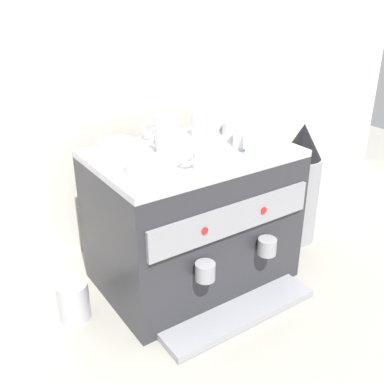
{
  "coord_description": "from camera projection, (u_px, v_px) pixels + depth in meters",
  "views": [
    {
      "loc": [
        -0.71,
        -1.05,
        0.91
      ],
      "look_at": [
        0.0,
        0.0,
        0.31
      ],
      "focal_mm": 42.32,
      "sensor_mm": 36.0,
      "label": 1
    }
  ],
  "objects": [
    {
      "name": "ground_plane",
      "position": [
        192.0,
        275.0,
        1.53
      ],
      "size": [
        4.0,
        4.0,
        0.0
      ],
      "primitive_type": "plane",
      "color": "#9E998E"
    },
    {
      "name": "tiled_backsplash_wall",
      "position": [
        134.0,
        117.0,
        1.62
      ],
      "size": [
        2.8,
        0.03,
        0.93
      ],
      "primitive_type": "cube",
      "color": "silver",
      "rests_on": "ground_plane"
    },
    {
      "name": "espresso_machine",
      "position": [
        193.0,
        218.0,
        1.44
      ],
      "size": [
        0.59,
        0.51,
        0.45
      ],
      "color": "#2D2D33",
      "rests_on": "ground_plane"
    },
    {
      "name": "ceramic_cup_0",
      "position": [
        245.0,
        136.0,
        1.36
      ],
      "size": [
        0.09,
        0.1,
        0.07
      ],
      "color": "silver",
      "rests_on": "espresso_machine"
    },
    {
      "name": "ceramic_cup_1",
      "position": [
        214.0,
        118.0,
        1.52
      ],
      "size": [
        0.1,
        0.07,
        0.07
      ],
      "color": "silver",
      "rests_on": "espresso_machine"
    },
    {
      "name": "ceramic_cup_2",
      "position": [
        166.0,
        141.0,
        1.3
      ],
      "size": [
        0.06,
        0.1,
        0.08
      ],
      "color": "silver",
      "rests_on": "espresso_machine"
    },
    {
      "name": "ceramic_cup_3",
      "position": [
        165.0,
        128.0,
        1.42
      ],
      "size": [
        0.11,
        0.08,
        0.08
      ],
      "color": "silver",
      "rests_on": "espresso_machine"
    },
    {
      "name": "ceramic_cup_4",
      "position": [
        202.0,
        125.0,
        1.46
      ],
      "size": [
        0.09,
        0.1,
        0.07
      ],
      "color": "silver",
      "rests_on": "espresso_machine"
    },
    {
      "name": "ceramic_cup_5",
      "position": [
        203.0,
        156.0,
        1.2
      ],
      "size": [
        0.1,
        0.06,
        0.07
      ],
      "color": "silver",
      "rests_on": "espresso_machine"
    },
    {
      "name": "ceramic_bowl_0",
      "position": [
        147.0,
        166.0,
        1.19
      ],
      "size": [
        0.12,
        0.12,
        0.03
      ],
      "color": "beige",
      "rests_on": "espresso_machine"
    },
    {
      "name": "ceramic_bowl_1",
      "position": [
        117.0,
        147.0,
        1.32
      ],
      "size": [
        0.11,
        0.11,
        0.04
      ],
      "color": "beige",
      "rests_on": "espresso_machine"
    },
    {
      "name": "ceramic_bowl_2",
      "position": [
        238.0,
        128.0,
        1.47
      ],
      "size": [
        0.1,
        0.1,
        0.04
      ],
      "color": "beige",
      "rests_on": "espresso_machine"
    },
    {
      "name": "coffee_grinder",
      "position": [
        298.0,
        186.0,
        1.67
      ],
      "size": [
        0.16,
        0.16,
        0.46
      ],
      "color": "#939399",
      "rests_on": "ground_plane"
    },
    {
      "name": "milk_pitcher",
      "position": [
        74.0,
        301.0,
        1.32
      ],
      "size": [
        0.09,
        0.09,
        0.12
      ],
      "primitive_type": "cylinder",
      "color": "#B7B7BC",
      "rests_on": "ground_plane"
    }
  ]
}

